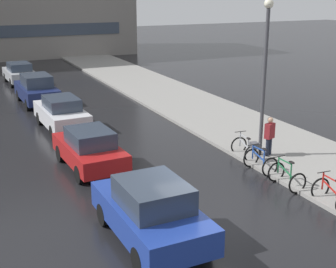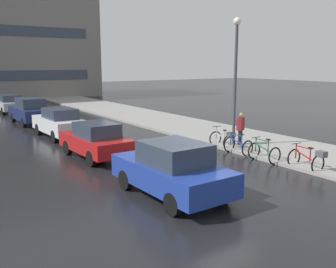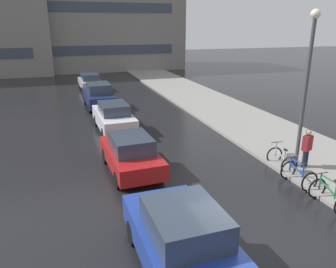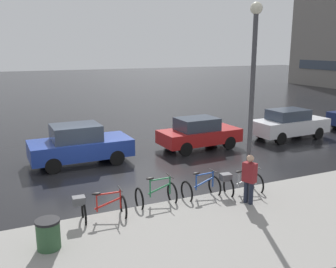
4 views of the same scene
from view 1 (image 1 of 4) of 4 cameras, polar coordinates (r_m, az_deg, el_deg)
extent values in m
plane|color=black|center=(13.68, 5.10, -10.74)|extent=(140.00, 140.00, 0.00)
cube|color=gray|center=(24.57, 5.60, 2.24)|extent=(4.80, 60.00, 0.14)
torus|color=black|center=(15.69, 18.07, -6.32)|extent=(0.72, 0.10, 0.72)
cube|color=red|center=(15.52, 18.36, -5.46)|extent=(0.04, 0.04, 0.57)
cube|color=red|center=(15.21, 19.23, -5.15)|extent=(0.08, 0.67, 0.04)
cube|color=red|center=(15.30, 19.19, -6.21)|extent=(0.08, 0.76, 0.27)
cylinder|color=black|center=(15.41, 18.46, -4.41)|extent=(0.50, 0.06, 0.03)
torus|color=black|center=(16.63, 13.06, -4.52)|extent=(0.72, 0.06, 0.72)
torus|color=black|center=(15.86, 15.51, -5.82)|extent=(0.72, 0.06, 0.72)
cube|color=#237042|center=(16.00, 14.76, -4.43)|extent=(0.04, 0.04, 0.58)
cube|color=#237042|center=(16.47, 13.30, -3.69)|extent=(0.04, 0.04, 0.57)
cube|color=#237042|center=(16.15, 14.08, -3.24)|extent=(0.04, 0.66, 0.04)
cube|color=#237042|center=(16.23, 14.07, -4.27)|extent=(0.04, 0.75, 0.27)
ellipsoid|color=black|center=(15.89, 14.85, -3.36)|extent=(0.14, 0.26, 0.07)
cylinder|color=black|center=(16.37, 13.37, -2.69)|extent=(0.50, 0.03, 0.03)
torus|color=black|center=(17.78, 10.09, -2.89)|extent=(0.72, 0.11, 0.72)
torus|color=black|center=(17.02, 12.33, -3.96)|extent=(0.72, 0.11, 0.72)
cube|color=#234CA8|center=(17.17, 11.63, -2.76)|extent=(0.04, 0.04, 0.54)
cube|color=#234CA8|center=(17.64, 10.30, -2.16)|extent=(0.04, 0.04, 0.53)
cube|color=#234CA8|center=(17.33, 11.00, -1.75)|extent=(0.08, 0.64, 0.04)
cube|color=#234CA8|center=(17.40, 11.00, -2.64)|extent=(0.08, 0.73, 0.26)
ellipsoid|color=black|center=(17.08, 11.69, -1.82)|extent=(0.16, 0.27, 0.07)
cylinder|color=black|center=(17.55, 10.35, -1.28)|extent=(0.50, 0.06, 0.03)
torus|color=black|center=(19.12, 8.63, -1.38)|extent=(0.72, 0.12, 0.71)
torus|color=black|center=(18.22, 10.26, -2.42)|extent=(0.72, 0.12, 0.71)
cube|color=#ADAFB5|center=(18.43, 9.75, -1.36)|extent=(0.04, 0.04, 0.49)
cube|color=#ADAFB5|center=(18.96, 8.79, -0.62)|extent=(0.04, 0.04, 0.59)
cube|color=#ADAFB5|center=(18.62, 9.30, -0.31)|extent=(0.09, 0.66, 0.04)
cube|color=#ADAFB5|center=(18.69, 9.29, -1.22)|extent=(0.10, 0.75, 0.27)
ellipsoid|color=black|center=(18.34, 9.80, -0.55)|extent=(0.16, 0.27, 0.07)
cylinder|color=black|center=(18.86, 8.83, 0.29)|extent=(0.50, 0.07, 0.03)
cube|color=#4C4C51|center=(17.99, 10.52, -1.38)|extent=(0.31, 0.36, 0.22)
cube|color=navy|center=(12.55, -2.14, -9.92)|extent=(2.03, 4.22, 0.71)
cube|color=#2D3847|center=(12.11, -1.84, -7.36)|extent=(1.63, 1.99, 0.66)
cylinder|color=black|center=(13.51, -7.82, -9.68)|extent=(0.23, 0.64, 0.64)
cylinder|color=black|center=(14.08, -1.06, -8.34)|extent=(0.23, 0.64, 0.64)
cylinder|color=black|center=(11.39, -3.46, -15.06)|extent=(0.23, 0.64, 0.64)
cylinder|color=black|center=(12.06, 4.35, -13.09)|extent=(0.23, 0.64, 0.64)
cube|color=#AD1919|center=(17.57, -9.56, -2.16)|extent=(1.93, 4.00, 0.63)
cube|color=#2D3847|center=(17.24, -9.49, -0.41)|extent=(1.52, 1.96, 0.58)
cylinder|color=black|center=(18.58, -12.97, -2.31)|extent=(0.25, 0.65, 0.64)
cylinder|color=black|center=(18.99, -8.50, -1.62)|extent=(0.25, 0.65, 0.64)
cylinder|color=black|center=(16.38, -10.69, -4.86)|extent=(0.25, 0.65, 0.64)
cylinder|color=black|center=(16.85, -5.69, -4.00)|extent=(0.25, 0.65, 0.64)
cube|color=silver|center=(22.67, -12.86, 2.22)|extent=(1.87, 4.32, 0.74)
cube|color=#2D3847|center=(22.35, -12.86, 3.71)|extent=(1.48, 2.09, 0.55)
cylinder|color=black|center=(23.84, -15.36, 1.85)|extent=(0.25, 0.65, 0.64)
cylinder|color=black|center=(24.18, -11.89, 2.31)|extent=(0.25, 0.65, 0.64)
cylinder|color=black|center=(21.36, -13.82, 0.20)|extent=(0.25, 0.65, 0.64)
cylinder|color=black|center=(21.73, -9.99, 0.73)|extent=(0.25, 0.65, 0.64)
cube|color=navy|center=(28.22, -15.70, 4.95)|extent=(1.94, 4.42, 0.76)
cube|color=#2D3847|center=(27.91, -15.75, 6.30)|extent=(1.55, 2.17, 0.66)
cylinder|color=black|center=(29.46, -17.71, 4.52)|extent=(0.24, 0.65, 0.64)
cylinder|color=black|center=(29.75, -14.66, 4.89)|extent=(0.24, 0.65, 0.64)
cylinder|color=black|center=(26.86, -16.72, 3.43)|extent=(0.24, 0.65, 0.64)
cylinder|color=black|center=(27.16, -13.40, 3.84)|extent=(0.24, 0.65, 0.64)
cube|color=#B2B5BA|center=(34.79, -17.65, 6.92)|extent=(1.90, 3.94, 0.65)
cube|color=#2D3847|center=(34.55, -17.69, 7.84)|extent=(1.51, 2.01, 0.52)
cylinder|color=black|center=(35.89, -19.16, 6.55)|extent=(0.25, 0.65, 0.64)
cylinder|color=black|center=(36.14, -16.77, 6.84)|extent=(0.25, 0.65, 0.64)
cylinder|color=black|center=(33.56, -18.50, 5.93)|extent=(0.25, 0.65, 0.64)
cylinder|color=black|center=(33.83, -15.94, 6.24)|extent=(0.25, 0.65, 0.64)
cylinder|color=#1E2333|center=(18.73, 12.01, -1.78)|extent=(0.14, 0.14, 0.83)
cylinder|color=#1E2333|center=(18.87, 12.30, -1.65)|extent=(0.14, 0.14, 0.83)
cube|color=maroon|center=(18.58, 12.30, 0.38)|extent=(0.46, 0.37, 0.60)
sphere|color=tan|center=(18.46, 12.38, 1.69)|extent=(0.22, 0.22, 0.22)
cylinder|color=#424247|center=(18.12, 11.59, 5.70)|extent=(0.14, 0.14, 5.76)
sphere|color=#F2EACC|center=(17.78, 12.20, 15.28)|extent=(0.35, 0.35, 0.35)
cube|color=#333D4C|center=(45.84, -16.57, 11.95)|extent=(17.46, 0.06, 1.10)
camera|label=2|loc=(3.32, -65.74, -41.82)|focal=40.00mm
camera|label=3|loc=(4.80, 0.25, 6.62)|focal=35.00mm
camera|label=4|loc=(21.12, 44.81, 8.06)|focal=40.00mm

